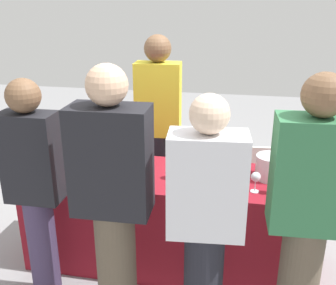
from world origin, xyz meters
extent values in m
plane|color=gray|center=(0.00, 0.00, 0.00)|extent=(12.00, 12.00, 0.00)
cube|color=maroon|center=(0.00, 0.00, 0.38)|extent=(2.13, 0.66, 0.76)
cylinder|color=black|center=(-0.65, 0.17, 0.87)|extent=(0.07, 0.07, 0.23)
cylinder|color=black|center=(-0.65, 0.17, 1.03)|extent=(0.03, 0.03, 0.07)
cylinder|color=maroon|center=(-0.65, 0.17, 1.07)|extent=(0.03, 0.03, 0.02)
cylinder|color=silver|center=(-0.65, 0.17, 0.86)|extent=(0.07, 0.07, 0.08)
cylinder|color=black|center=(-0.47, 0.09, 0.86)|extent=(0.06, 0.06, 0.20)
cylinder|color=black|center=(-0.47, 0.09, 1.00)|extent=(0.02, 0.02, 0.09)
cylinder|color=black|center=(-0.47, 0.09, 1.05)|extent=(0.03, 0.03, 0.02)
cylinder|color=silver|center=(-0.47, 0.09, 0.85)|extent=(0.07, 0.07, 0.07)
cylinder|color=black|center=(-0.30, 0.06, 0.87)|extent=(0.07, 0.07, 0.23)
cylinder|color=black|center=(-0.30, 0.06, 1.03)|extent=(0.03, 0.03, 0.08)
cylinder|color=maroon|center=(-0.30, 0.06, 1.07)|extent=(0.03, 0.03, 0.02)
cylinder|color=silver|center=(-0.30, 0.06, 0.86)|extent=(0.07, 0.07, 0.08)
cylinder|color=black|center=(0.25, 0.11, 0.86)|extent=(0.08, 0.08, 0.21)
cylinder|color=black|center=(0.25, 0.11, 1.01)|extent=(0.03, 0.03, 0.09)
cylinder|color=maroon|center=(0.25, 0.11, 1.06)|extent=(0.03, 0.03, 0.02)
cylinder|color=silver|center=(0.25, 0.11, 0.85)|extent=(0.08, 0.08, 0.07)
cylinder|color=black|center=(0.42, 0.13, 0.87)|extent=(0.07, 0.07, 0.22)
cylinder|color=black|center=(0.42, 0.13, 1.02)|extent=(0.03, 0.03, 0.08)
cylinder|color=maroon|center=(0.42, 0.13, 1.07)|extent=(0.03, 0.03, 0.02)
cylinder|color=silver|center=(0.42, 0.13, 0.86)|extent=(0.07, 0.07, 0.08)
cylinder|color=black|center=(0.55, 0.17, 0.87)|extent=(0.07, 0.07, 0.22)
cylinder|color=black|center=(0.55, 0.17, 1.02)|extent=(0.03, 0.03, 0.09)
cylinder|color=gold|center=(0.55, 0.17, 1.07)|extent=(0.03, 0.03, 0.02)
cylinder|color=silver|center=(0.55, 0.17, 0.86)|extent=(0.07, 0.07, 0.08)
cylinder|color=silver|center=(-0.58, -0.14, 0.76)|extent=(0.07, 0.07, 0.00)
cylinder|color=silver|center=(-0.58, -0.14, 0.80)|extent=(0.01, 0.01, 0.07)
sphere|color=silver|center=(-0.58, -0.14, 0.86)|extent=(0.06, 0.06, 0.06)
sphere|color=#590C19|center=(-0.58, -0.14, 0.85)|extent=(0.03, 0.03, 0.03)
cylinder|color=silver|center=(-0.33, -0.06, 0.76)|extent=(0.06, 0.06, 0.00)
cylinder|color=silver|center=(-0.33, -0.06, 0.79)|extent=(0.01, 0.01, 0.06)
sphere|color=silver|center=(-0.33, -0.06, 0.86)|extent=(0.07, 0.07, 0.07)
sphere|color=#590C19|center=(-0.33, -0.06, 0.84)|extent=(0.04, 0.04, 0.04)
cylinder|color=silver|center=(0.07, -0.06, 0.76)|extent=(0.06, 0.06, 0.00)
cylinder|color=silver|center=(0.07, -0.06, 0.80)|extent=(0.01, 0.01, 0.08)
sphere|color=silver|center=(0.07, -0.06, 0.87)|extent=(0.07, 0.07, 0.07)
sphere|color=#590C19|center=(0.07, -0.06, 0.86)|extent=(0.04, 0.04, 0.04)
cylinder|color=silver|center=(0.46, -0.16, 0.76)|extent=(0.06, 0.06, 0.00)
cylinder|color=silver|center=(0.46, -0.16, 0.79)|extent=(0.01, 0.01, 0.06)
sphere|color=silver|center=(0.46, -0.16, 0.85)|extent=(0.06, 0.06, 0.06)
cylinder|color=silver|center=(0.62, -0.16, 0.76)|extent=(0.06, 0.06, 0.00)
cylinder|color=silver|center=(0.62, -0.16, 0.80)|extent=(0.01, 0.01, 0.08)
sphere|color=silver|center=(0.62, -0.16, 0.87)|extent=(0.07, 0.07, 0.07)
cylinder|color=silver|center=(0.75, -0.16, 0.76)|extent=(0.06, 0.06, 0.00)
cylinder|color=silver|center=(0.75, -0.16, 0.80)|extent=(0.01, 0.01, 0.08)
sphere|color=silver|center=(0.75, -0.16, 0.87)|extent=(0.06, 0.06, 0.06)
cylinder|color=silver|center=(0.74, 0.08, 0.84)|extent=(0.22, 0.22, 0.17)
cylinder|color=black|center=(-0.21, 0.64, 0.42)|extent=(0.21, 0.21, 0.84)
cube|color=yellow|center=(-0.21, 0.64, 1.16)|extent=(0.40, 0.24, 0.63)
sphere|color=brown|center=(-0.21, 0.64, 1.59)|extent=(0.23, 0.23, 0.23)
cylinder|color=#3F3351|center=(-0.75, -0.55, 0.38)|extent=(0.19, 0.19, 0.77)
cube|color=black|center=(-0.75, -0.55, 1.05)|extent=(0.35, 0.20, 0.57)
sphere|color=brown|center=(-0.75, -0.55, 1.44)|extent=(0.21, 0.21, 0.21)
cylinder|color=brown|center=(-0.19, -0.69, 0.41)|extent=(0.24, 0.24, 0.83)
cube|color=black|center=(-0.19, -0.69, 1.14)|extent=(0.45, 0.25, 0.62)
sphere|color=#D8AD8C|center=(-0.19, -0.69, 1.56)|extent=(0.22, 0.22, 0.22)
cube|color=silver|center=(0.35, -0.71, 1.05)|extent=(0.43, 0.26, 0.57)
sphere|color=beige|center=(0.35, -0.71, 1.44)|extent=(0.21, 0.21, 0.21)
cube|color=#337247|center=(0.88, -0.64, 1.12)|extent=(0.43, 0.25, 0.61)
sphere|color=brown|center=(0.88, -0.64, 1.54)|extent=(0.22, 0.22, 0.22)
cube|color=white|center=(0.77, 0.85, 0.35)|extent=(0.59, 0.08, 0.71)
camera|label=1|loc=(0.50, -2.56, 1.97)|focal=41.53mm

